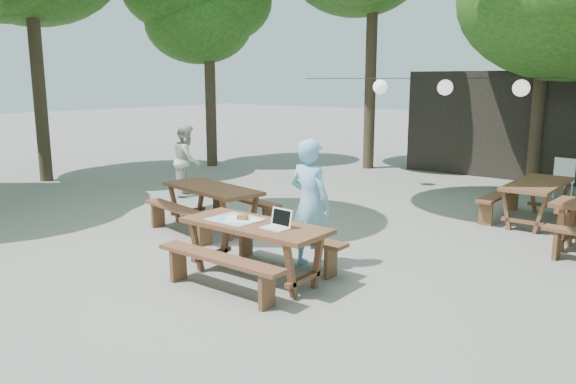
# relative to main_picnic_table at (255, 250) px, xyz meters

# --- Properties ---
(ground) EXTENTS (80.00, 80.00, 0.00)m
(ground) POSITION_rel_main_picnic_table_xyz_m (-0.12, 0.70, -0.39)
(ground) COLOR slate
(ground) RESTS_ON ground
(pavilion) EXTENTS (6.00, 3.00, 2.80)m
(pavilion) POSITION_rel_main_picnic_table_xyz_m (0.38, 11.20, 1.01)
(pavilion) COLOR black
(pavilion) RESTS_ON ground
(main_picnic_table) EXTENTS (2.00, 1.58, 0.75)m
(main_picnic_table) POSITION_rel_main_picnic_table_xyz_m (0.00, 0.00, 0.00)
(main_picnic_table) COLOR #592F1F
(main_picnic_table) RESTS_ON ground
(picnic_table_nw) EXTENTS (2.16, 1.90, 0.75)m
(picnic_table_nw) POSITION_rel_main_picnic_table_xyz_m (-2.25, 1.44, 0.00)
(picnic_table_nw) COLOR #592F1F
(picnic_table_nw) RESTS_ON ground
(picnic_table_far_e) EXTENTS (1.59, 2.00, 0.75)m
(picnic_table_far_e) POSITION_rel_main_picnic_table_xyz_m (2.08, 5.37, 0.00)
(picnic_table_far_e) COLOR #592F1F
(picnic_table_far_e) RESTS_ON ground
(woman) EXTENTS (0.68, 0.46, 1.79)m
(woman) POSITION_rel_main_picnic_table_xyz_m (0.27, 0.85, 0.51)
(woman) COLOR #7FBFE8
(woman) RESTS_ON ground
(second_person) EXTENTS (0.96, 0.98, 1.60)m
(second_person) POSITION_rel_main_picnic_table_xyz_m (-4.81, 3.18, 0.41)
(second_person) COLOR beige
(second_person) RESTS_ON ground
(plastic_chair) EXTENTS (0.50, 0.50, 0.90)m
(plastic_chair) POSITION_rel_main_picnic_table_xyz_m (1.94, 7.78, -0.13)
(plastic_chair) COLOR white
(plastic_chair) RESTS_ON ground
(laptop) EXTENTS (0.35, 0.28, 0.24)m
(laptop) POSITION_rel_main_picnic_table_xyz_m (0.39, 0.00, 0.42)
(laptop) COLOR white
(laptop) RESTS_ON main_picnic_table
(tabletop_clutter) EXTENTS (0.69, 0.56, 0.08)m
(tabletop_clutter) POSITION_rel_main_picnic_table_xyz_m (-0.31, 0.01, 0.37)
(tabletop_clutter) COLOR #376FBC
(tabletop_clutter) RESTS_ON main_picnic_table
(paper_lanterns) EXTENTS (9.00, 0.34, 0.38)m
(paper_lanterns) POSITION_rel_main_picnic_table_xyz_m (-0.31, 6.70, 2.02)
(paper_lanterns) COLOR black
(paper_lanterns) RESTS_ON ground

